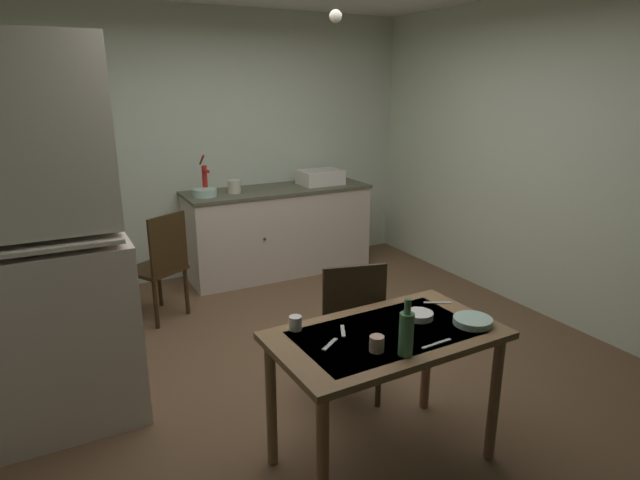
{
  "coord_description": "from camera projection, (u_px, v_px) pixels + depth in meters",
  "views": [
    {
      "loc": [
        -1.58,
        -3.11,
        1.95
      ],
      "look_at": [
        0.04,
        -0.05,
        0.92
      ],
      "focal_mm": 29.63,
      "sensor_mm": 36.0,
      "label": 1
    }
  ],
  "objects": [
    {
      "name": "table_knife",
      "position": [
        437.0,
        344.0,
        2.51
      ],
      "size": [
        0.18,
        0.03,
        0.0
      ],
      "primitive_type": "cube",
      "rotation": [
        0.0,
        0.0,
        3.2
      ],
      "color": "silver",
      "rests_on": "dining_table"
    },
    {
      "name": "teaspoon_near_bowl",
      "position": [
        343.0,
        331.0,
        2.64
      ],
      "size": [
        0.08,
        0.12,
        0.0
      ],
      "primitive_type": "cube",
      "rotation": [
        0.0,
        0.0,
        1.1
      ],
      "color": "beige",
      "rests_on": "dining_table"
    },
    {
      "name": "ground_plane",
      "position": [
        312.0,
        357.0,
        3.9
      ],
      "size": [
        5.31,
        5.31,
        0.0
      ],
      "primitive_type": "plane",
      "color": "brown"
    },
    {
      "name": "counter_cabinet",
      "position": [
        279.0,
        231.0,
        5.57
      ],
      "size": [
        1.93,
        0.64,
        0.91
      ],
      "color": "beige",
      "rests_on": "ground"
    },
    {
      "name": "wall_right",
      "position": [
        540.0,
        158.0,
        4.5
      ],
      "size": [
        0.1,
        4.41,
        2.66
      ],
      "primitive_type": "cube",
      "color": "beige",
      "rests_on": "ground"
    },
    {
      "name": "chair_by_counter",
      "position": [
        161.0,
        264.0,
        4.42
      ],
      "size": [
        0.55,
        0.55,
        0.93
      ],
      "color": "#362411",
      "rests_on": "ground"
    },
    {
      "name": "teaspoon_by_cup",
      "position": [
        330.0,
        344.0,
        2.51
      ],
      "size": [
        0.12,
        0.09,
        0.0
      ],
      "primitive_type": "cube",
      "rotation": [
        0.0,
        0.0,
        3.75
      ],
      "color": "beige",
      "rests_on": "dining_table"
    },
    {
      "name": "sink_basin",
      "position": [
        320.0,
        177.0,
        5.64
      ],
      "size": [
        0.44,
        0.34,
        0.15
      ],
      "color": "white",
      "rests_on": "counter_cabinet"
    },
    {
      "name": "serving_bowl_wide",
      "position": [
        473.0,
        321.0,
        2.72
      ],
      "size": [
        0.2,
        0.2,
        0.03
      ],
      "primitive_type": "cylinder",
      "color": "#ADD1C1",
      "rests_on": "dining_table"
    },
    {
      "name": "hand_pump",
      "position": [
        205.0,
        177.0,
        5.1
      ],
      "size": [
        0.05,
        0.27,
        0.39
      ],
      "color": "#B21E19",
      "rests_on": "counter_cabinet"
    },
    {
      "name": "pendant_bulb",
      "position": [
        336.0,
        16.0,
        3.29
      ],
      "size": [
        0.08,
        0.08,
        0.08
      ],
      "primitive_type": "sphere",
      "color": "#F9EFCC"
    },
    {
      "name": "stoneware_crock",
      "position": [
        234.0,
        187.0,
        5.18
      ],
      "size": [
        0.13,
        0.13,
        0.13
      ],
      "primitive_type": "cylinder",
      "color": "beige",
      "rests_on": "counter_cabinet"
    },
    {
      "name": "hutch_cabinet",
      "position": [
        40.0,
        258.0,
        2.89
      ],
      "size": [
        0.92,
        0.58,
        2.2
      ],
      "color": "beige",
      "rests_on": "ground"
    },
    {
      "name": "teacup_cream",
      "position": [
        377.0,
        344.0,
        2.44
      ],
      "size": [
        0.07,
        0.07,
        0.07
      ],
      "primitive_type": "cylinder",
      "color": "tan",
      "rests_on": "dining_table"
    },
    {
      "name": "soup_bowl_small",
      "position": [
        419.0,
        315.0,
        2.78
      ],
      "size": [
        0.15,
        0.15,
        0.03
      ],
      "primitive_type": "cylinder",
      "color": "white",
      "rests_on": "dining_table"
    },
    {
      "name": "mixing_bowl_counter",
      "position": [
        205.0,
        193.0,
        5.04
      ],
      "size": [
        0.22,
        0.22,
        0.07
      ],
      "primitive_type": "cylinder",
      "color": "#ADD1C1",
      "rests_on": "counter_cabinet"
    },
    {
      "name": "serving_spoon",
      "position": [
        437.0,
        303.0,
        2.98
      ],
      "size": [
        0.15,
        0.09,
        0.0
      ],
      "primitive_type": "cube",
      "rotation": [
        0.0,
        0.0,
        5.81
      ],
      "color": "beige",
      "rests_on": "dining_table"
    },
    {
      "name": "glass_bottle",
      "position": [
        406.0,
        332.0,
        2.38
      ],
      "size": [
        0.07,
        0.07,
        0.28
      ],
      "color": "#4C7F56",
      "rests_on": "dining_table"
    },
    {
      "name": "chair_far_side",
      "position": [
        348.0,
        331.0,
        3.23
      ],
      "size": [
        0.49,
        0.49,
        0.95
      ],
      "color": "#372A15",
      "rests_on": "ground"
    },
    {
      "name": "teacup_mint",
      "position": [
        295.0,
        323.0,
        2.65
      ],
      "size": [
        0.06,
        0.06,
        0.07
      ],
      "primitive_type": "cylinder",
      "color": "white",
      "rests_on": "dining_table"
    },
    {
      "name": "dining_table",
      "position": [
        386.0,
        352.0,
        2.66
      ],
      "size": [
        1.18,
        0.69,
        0.76
      ],
      "color": "brown",
      "rests_on": "ground"
    },
    {
      "name": "wall_back",
      "position": [
        214.0,
        146.0,
        5.39
      ],
      "size": [
        4.37,
        0.1,
        2.66
      ],
      "primitive_type": "cube",
      "color": "beige",
      "rests_on": "ground"
    }
  ]
}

